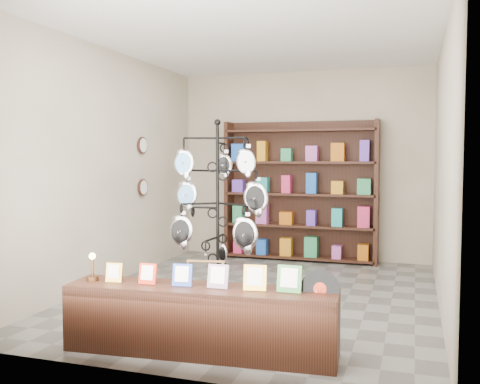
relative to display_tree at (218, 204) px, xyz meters
The scene contains 6 objects.
ground 1.53m from the display_tree, 80.63° to the left, with size 5.00×5.00×0.00m, color slate.
room_envelope 1.21m from the display_tree, 80.63° to the left, with size 5.00×5.00×5.00m.
display_tree is the anchor object (origin of this frame).
front_shelf 1.35m from the display_tree, 77.68° to the right, with size 2.29×0.64×0.80m.
back_shelving 3.28m from the display_tree, 87.17° to the left, with size 2.42×0.36×2.20m.
wall_clocks 2.56m from the display_tree, 135.46° to the left, with size 0.03×0.24×0.84m.
Camera 1 is at (1.72, -6.00, 1.62)m, focal length 40.00 mm.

